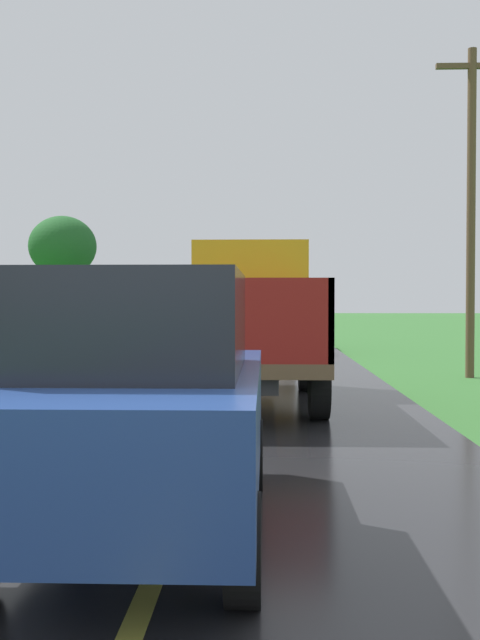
# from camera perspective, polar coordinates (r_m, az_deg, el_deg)

# --- Properties ---
(banana_truck_near) EXTENTS (2.38, 5.82, 2.80)m
(banana_truck_near) POSITION_cam_1_polar(r_m,az_deg,el_deg) (13.21, 0.94, 0.09)
(banana_truck_near) COLOR #2D2D30
(banana_truck_near) RESTS_ON road_surface
(banana_truck_far) EXTENTS (2.38, 5.81, 2.80)m
(banana_truck_far) POSITION_cam_1_polar(r_m,az_deg,el_deg) (27.07, 1.51, 0.85)
(banana_truck_far) COLOR #2D2D30
(banana_truck_far) RESTS_ON road_surface
(utility_pole_roadside) EXTENTS (1.65, 0.20, 7.56)m
(utility_pole_roadside) POSITION_cam_1_polar(r_m,az_deg,el_deg) (18.17, 17.24, 8.52)
(utility_pole_roadside) COLOR brown
(utility_pole_roadside) RESTS_ON ground
(roadside_tree_near_left) EXTENTS (2.97, 2.97, 5.51)m
(roadside_tree_near_left) POSITION_cam_1_polar(r_m,az_deg,el_deg) (34.03, -13.39, 5.46)
(roadside_tree_near_left) COLOR #4C3823
(roadside_tree_near_left) RESTS_ON ground
(following_car) EXTENTS (1.74, 4.10, 1.92)m
(following_car) POSITION_cam_1_polar(r_m,az_deg,el_deg) (5.48, -7.49, -6.09)
(following_car) COLOR navy
(following_car) RESTS_ON road_surface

